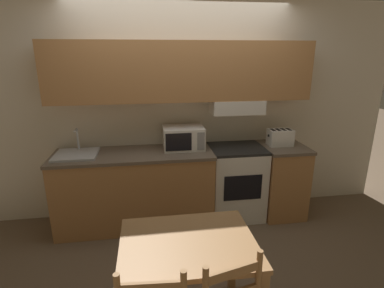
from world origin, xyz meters
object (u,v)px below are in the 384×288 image
(sink_basin, at_px, (76,154))
(dining_table, at_px, (188,256))
(stove_range, at_px, (236,182))
(toaster, at_px, (280,137))
(microwave, at_px, (183,138))

(sink_basin, height_order, dining_table, sink_basin)
(sink_basin, distance_m, dining_table, 1.83)
(stove_range, bearing_deg, toaster, 1.01)
(toaster, distance_m, sink_basin, 2.35)
(toaster, bearing_deg, sink_basin, -179.35)
(stove_range, bearing_deg, sink_basin, -179.45)
(dining_table, bearing_deg, microwave, 83.99)
(toaster, relative_size, dining_table, 0.32)
(stove_range, relative_size, toaster, 3.00)
(microwave, xyz_separation_m, sink_basin, (-1.19, -0.09, -0.11))
(stove_range, xyz_separation_m, dining_table, (-0.80, -1.51, 0.17))
(microwave, bearing_deg, dining_table, -96.01)
(stove_range, height_order, sink_basin, sink_basin)
(stove_range, distance_m, sink_basin, 1.88)
(stove_range, relative_size, sink_basin, 1.98)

